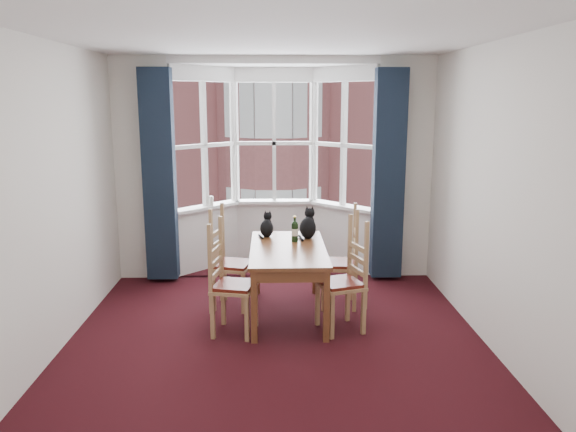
{
  "coord_description": "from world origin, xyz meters",
  "views": [
    {
      "loc": [
        -0.02,
        -4.83,
        2.29
      ],
      "look_at": [
        0.14,
        1.05,
        1.05
      ],
      "focal_mm": 35.0,
      "sensor_mm": 36.0,
      "label": 1
    }
  ],
  "objects_px": {
    "chair_left_far": "(225,265)",
    "chair_right_near": "(349,284)",
    "chair_right_far": "(347,265)",
    "cat_left": "(267,227)",
    "dining_table": "(288,256)",
    "cat_right": "(308,226)",
    "chair_left_near": "(225,287)",
    "wine_bottle": "(295,230)",
    "candle_tall": "(211,201)"
  },
  "relations": [
    {
      "from": "chair_right_near",
      "to": "cat_right",
      "type": "height_order",
      "value": "cat_right"
    },
    {
      "from": "chair_left_near",
      "to": "wine_bottle",
      "type": "relative_size",
      "value": 3.23
    },
    {
      "from": "wine_bottle",
      "to": "cat_right",
      "type": "bearing_deg",
      "value": 46.95
    },
    {
      "from": "chair_left_far",
      "to": "candle_tall",
      "type": "height_order",
      "value": "candle_tall"
    },
    {
      "from": "cat_right",
      "to": "wine_bottle",
      "type": "height_order",
      "value": "cat_right"
    },
    {
      "from": "chair_left_far",
      "to": "cat_right",
      "type": "distance_m",
      "value": 1.02
    },
    {
      "from": "chair_right_near",
      "to": "candle_tall",
      "type": "distance_m",
      "value": 2.68
    },
    {
      "from": "chair_left_near",
      "to": "cat_left",
      "type": "height_order",
      "value": "cat_left"
    },
    {
      "from": "chair_left_far",
      "to": "chair_right_far",
      "type": "bearing_deg",
      "value": -1.05
    },
    {
      "from": "cat_right",
      "to": "chair_right_far",
      "type": "bearing_deg",
      "value": -18.62
    },
    {
      "from": "chair_right_far",
      "to": "cat_left",
      "type": "height_order",
      "value": "cat_left"
    },
    {
      "from": "cat_left",
      "to": "wine_bottle",
      "type": "xyz_separation_m",
      "value": [
        0.31,
        -0.24,
        0.01
      ]
    },
    {
      "from": "chair_left_far",
      "to": "chair_right_near",
      "type": "relative_size",
      "value": 1.0
    },
    {
      "from": "chair_right_far",
      "to": "cat_left",
      "type": "bearing_deg",
      "value": 166.06
    },
    {
      "from": "cat_right",
      "to": "candle_tall",
      "type": "height_order",
      "value": "cat_right"
    },
    {
      "from": "dining_table",
      "to": "cat_right",
      "type": "distance_m",
      "value": 0.53
    },
    {
      "from": "cat_left",
      "to": "chair_right_near",
      "type": "bearing_deg",
      "value": -46.15
    },
    {
      "from": "cat_left",
      "to": "cat_right",
      "type": "bearing_deg",
      "value": -9.43
    },
    {
      "from": "chair_left_far",
      "to": "dining_table",
      "type": "bearing_deg",
      "value": -23.15
    },
    {
      "from": "chair_left_far",
      "to": "chair_right_near",
      "type": "bearing_deg",
      "value": -27.3
    },
    {
      "from": "chair_left_near",
      "to": "candle_tall",
      "type": "height_order",
      "value": "candle_tall"
    },
    {
      "from": "cat_right",
      "to": "wine_bottle",
      "type": "distance_m",
      "value": 0.23
    },
    {
      "from": "dining_table",
      "to": "wine_bottle",
      "type": "relative_size",
      "value": 5.18
    },
    {
      "from": "cat_left",
      "to": "wine_bottle",
      "type": "distance_m",
      "value": 0.39
    },
    {
      "from": "cat_right",
      "to": "chair_left_far",
      "type": "bearing_deg",
      "value": -172.62
    },
    {
      "from": "chair_left_near",
      "to": "chair_right_far",
      "type": "relative_size",
      "value": 1.0
    },
    {
      "from": "cat_left",
      "to": "candle_tall",
      "type": "xyz_separation_m",
      "value": [
        -0.76,
        1.25,
        0.07
      ]
    },
    {
      "from": "candle_tall",
      "to": "chair_left_near",
      "type": "bearing_deg",
      "value": -80.69
    },
    {
      "from": "dining_table",
      "to": "candle_tall",
      "type": "distance_m",
      "value": 2.02
    },
    {
      "from": "wine_bottle",
      "to": "dining_table",
      "type": "bearing_deg",
      "value": -108.08
    },
    {
      "from": "dining_table",
      "to": "chair_left_near",
      "type": "relative_size",
      "value": 1.6
    },
    {
      "from": "wine_bottle",
      "to": "chair_right_far",
      "type": "bearing_deg",
      "value": 2.07
    },
    {
      "from": "dining_table",
      "to": "chair_right_far",
      "type": "relative_size",
      "value": 1.6
    },
    {
      "from": "dining_table",
      "to": "chair_left_near",
      "type": "height_order",
      "value": "chair_left_near"
    },
    {
      "from": "chair_left_far",
      "to": "cat_right",
      "type": "height_order",
      "value": "cat_right"
    },
    {
      "from": "dining_table",
      "to": "cat_left",
      "type": "distance_m",
      "value": 0.58
    },
    {
      "from": "chair_right_near",
      "to": "wine_bottle",
      "type": "height_order",
      "value": "wine_bottle"
    },
    {
      "from": "dining_table",
      "to": "cat_left",
      "type": "bearing_deg",
      "value": 114.82
    },
    {
      "from": "chair_left_near",
      "to": "chair_left_far",
      "type": "relative_size",
      "value": 1.0
    },
    {
      "from": "chair_right_far",
      "to": "chair_right_near",
      "type": "bearing_deg",
      "value": -95.69
    },
    {
      "from": "chair_left_near",
      "to": "wine_bottle",
      "type": "bearing_deg",
      "value": 43.59
    },
    {
      "from": "dining_table",
      "to": "chair_right_near",
      "type": "xyz_separation_m",
      "value": [
        0.6,
        -0.37,
        -0.19
      ]
    },
    {
      "from": "chair_left_near",
      "to": "chair_left_far",
      "type": "distance_m",
      "value": 0.72
    },
    {
      "from": "cat_left",
      "to": "cat_right",
      "type": "relative_size",
      "value": 0.82
    },
    {
      "from": "chair_right_near",
      "to": "chair_right_far",
      "type": "relative_size",
      "value": 1.0
    },
    {
      "from": "cat_right",
      "to": "cat_left",
      "type": "bearing_deg",
      "value": 170.57
    },
    {
      "from": "cat_left",
      "to": "chair_right_far",
      "type": "bearing_deg",
      "value": -13.94
    },
    {
      "from": "cat_right",
      "to": "chair_right_near",
      "type": "bearing_deg",
      "value": -65.06
    },
    {
      "from": "candle_tall",
      "to": "cat_right",
      "type": "bearing_deg",
      "value": -47.4
    },
    {
      "from": "chair_left_near",
      "to": "cat_left",
      "type": "xyz_separation_m",
      "value": [
        0.4,
        0.92,
        0.39
      ]
    }
  ]
}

